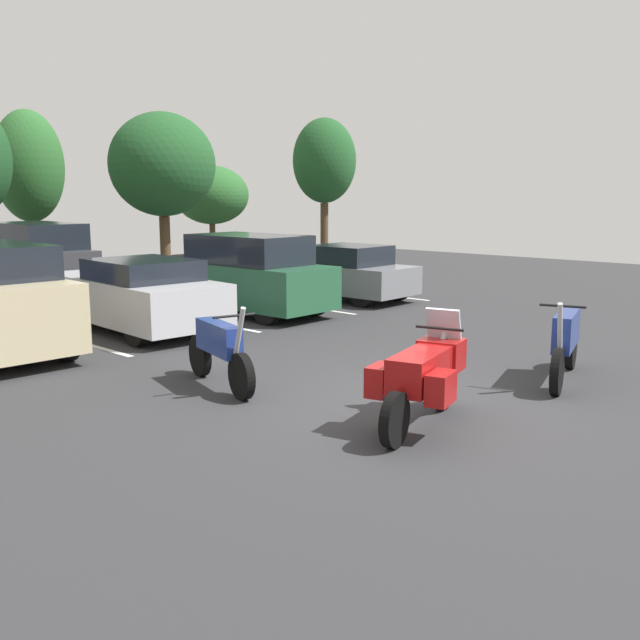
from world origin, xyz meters
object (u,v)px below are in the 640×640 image
car_green (246,275)px  motorcycle_touring (424,374)px  car_silver (135,295)px  car_grey (340,273)px  motorcycle_second (566,341)px  car_far_charcoal (34,259)px  motorcycle_third (220,350)px

car_green → motorcycle_touring: bearing=-117.0°
car_silver → car_grey: bearing=-1.4°
motorcycle_second → car_far_charcoal: size_ratio=0.48×
car_grey → car_far_charcoal: size_ratio=0.91×
motorcycle_second → car_far_charcoal: 14.92m
car_silver → car_far_charcoal: 6.71m
motorcycle_touring → motorcycle_third: bearing=100.7°
car_far_charcoal → car_grey: bearing=-52.8°
motorcycle_touring → motorcycle_second: bearing=-6.5°
motorcycle_second → car_silver: (-2.08, 8.25, 0.12)m
car_silver → car_grey: 6.18m
motorcycle_third → car_silver: 5.04m
motorcycle_touring → car_far_charcoal: bearing=81.8°
motorcycle_touring → car_far_charcoal: 14.68m
motorcycle_second → car_green: 8.22m
motorcycle_touring → motorcycle_second: motorcycle_touring is taller
car_green → motorcycle_second: bearing=-96.0°
car_silver → motorcycle_touring: bearing=-97.6°
motorcycle_touring → car_silver: car_silver is taller
motorcycle_touring → motorcycle_second: (3.13, -0.35, -0.02)m
car_grey → motorcycle_touring: bearing=-133.1°
motorcycle_touring → car_green: (3.99, 7.82, 0.27)m
car_silver → car_far_charcoal: (1.03, 6.63, 0.26)m
car_silver → motorcycle_second: bearing=-75.9°
motorcycle_second → car_silver: size_ratio=0.48×
motorcycle_third → car_far_charcoal: size_ratio=0.44×
car_green → car_far_charcoal: car_far_charcoal is taller
motorcycle_second → car_silver: bearing=104.1°
motorcycle_second → motorcycle_third: bearing=136.8°
motorcycle_third → car_grey: size_ratio=0.49×
motorcycle_third → car_far_charcoal: bearing=76.8°
car_green → car_far_charcoal: 6.97m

